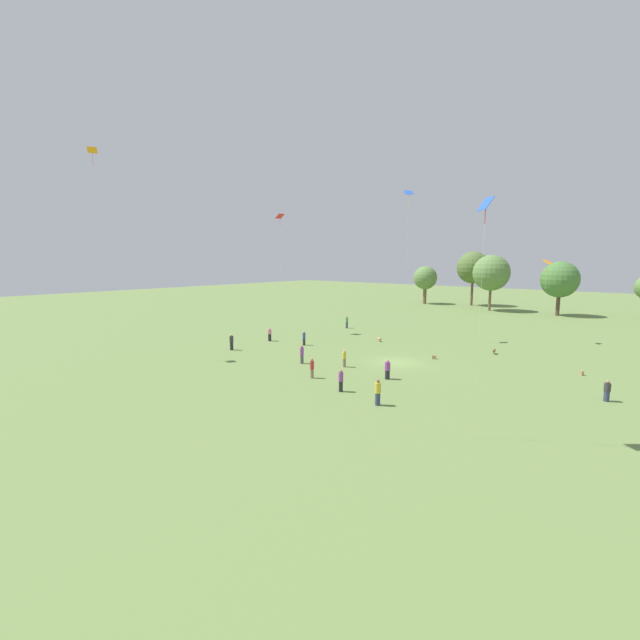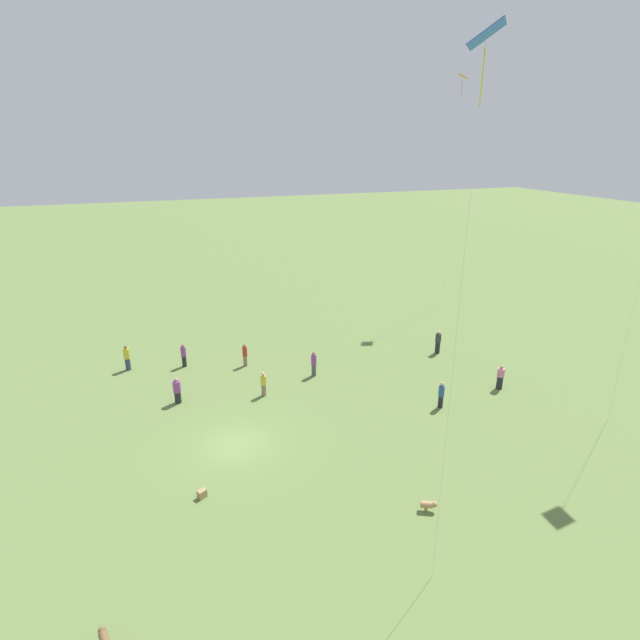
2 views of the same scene
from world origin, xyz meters
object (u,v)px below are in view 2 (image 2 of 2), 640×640
at_px(person_4, 184,355).
at_px(person_7, 264,384).
at_px(person_3, 245,355).
at_px(dog_1, 429,505).
at_px(person_9, 127,358).
at_px(kite_5, 461,94).
at_px(person_8, 441,395).
at_px(picnic_bag_0, 202,494).
at_px(kite_4, 483,71).
at_px(person_1, 314,364).
at_px(person_2, 438,342).
at_px(person_6, 177,391).
at_px(dog_0, 104,639).
at_px(person_10, 500,377).

relative_size(person_4, person_7, 1.06).
relative_size(person_3, dog_1, 2.31).
height_order(person_9, kite_5, kite_5).
xyz_separation_m(person_3, person_8, (-10.09, 10.04, -0.02)).
height_order(person_3, picnic_bag_0, person_3).
distance_m(kite_4, picnic_bag_0, 20.18).
height_order(person_1, person_9, person_9).
xyz_separation_m(person_1, dog_1, (-0.35, 14.51, -0.58)).
distance_m(person_8, person_9, 21.90).
bearing_deg(person_1, person_8, -167.89).
relative_size(person_2, person_8, 1.07).
height_order(kite_5, dog_1, kite_5).
relative_size(person_6, person_8, 1.00).
relative_size(kite_4, picnic_bag_0, 37.91).
relative_size(person_7, dog_0, 1.90).
bearing_deg(person_7, person_1, 142.68).
height_order(person_8, kite_5, kite_5).
bearing_deg(person_9, person_6, 179.86).
xyz_separation_m(person_2, person_10, (-0.67, 6.46, -0.09)).
height_order(person_9, kite_4, kite_4).
distance_m(person_3, person_4, 4.43).
distance_m(dog_0, picnic_bag_0, 7.43).
height_order(person_4, person_6, person_4).
relative_size(person_3, picnic_bag_0, 3.57).
bearing_deg(kite_4, person_10, -140.06).
bearing_deg(person_3, kite_4, -32.65).
bearing_deg(person_2, person_8, -73.15).
relative_size(person_2, dog_1, 2.43).
distance_m(kite_4, dog_0, 20.51).
distance_m(person_4, picnic_bag_0, 14.85).
distance_m(person_1, person_3, 5.29).
bearing_deg(dog_1, person_9, -121.96).
bearing_deg(person_10, person_3, -144.52).
xyz_separation_m(person_9, kite_5, (-29.90, -5.56, 18.44)).
height_order(person_9, picnic_bag_0, person_9).
distance_m(person_7, dog_0, 17.37).
distance_m(person_2, kite_4, 27.15).
bearing_deg(person_4, person_3, -173.63).
relative_size(person_9, kite_5, 0.09).
relative_size(kite_5, dog_0, 24.12).
bearing_deg(person_7, person_9, -99.79).
bearing_deg(person_9, person_7, -156.42).
bearing_deg(person_9, person_4, -127.54).
height_order(person_6, kite_4, kite_4).
bearing_deg(dog_1, person_7, -135.62).
xyz_separation_m(person_8, kite_4, (7.35, 10.90, 16.44)).
xyz_separation_m(person_7, dog_0, (8.97, 14.87, -0.45)).
bearing_deg(person_8, person_4, -162.52).
distance_m(person_8, kite_4, 21.05).
distance_m(person_7, dog_1, 13.63).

